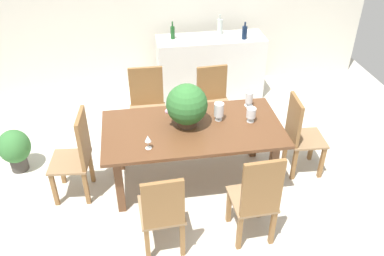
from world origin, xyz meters
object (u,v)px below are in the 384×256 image
kitchen_counter (210,68)px  chair_near_left (162,211)px  chair_far_right (213,98)px  flower_centerpiece (187,105)px  crystal_vase_left (251,113)px  chair_near_right (257,198)px  crystal_vase_center_near (249,98)px  wine_bottle_green (220,27)px  wine_bottle_amber (173,32)px  wine_bottle_tall (245,32)px  chair_far_left (147,102)px  wine_glass (148,139)px  dining_table (193,135)px  chair_foot_end (300,133)px  crystal_vase_right (219,110)px  potted_plant_floor (15,148)px  chair_head_end (78,153)px

kitchen_counter → chair_near_left: bearing=-109.2°
chair_far_right → flower_centerpiece: flower_centerpiece is taller
chair_far_right → crystal_vase_left: bearing=-80.9°
chair_far_right → chair_near_right: (0.01, -1.94, 0.04)m
crystal_vase_center_near → wine_bottle_green: wine_bottle_green is taller
chair_near_left → crystal_vase_left: chair_near_left is taller
wine_bottle_amber → crystal_vase_left: bearing=-73.0°
chair_near_right → wine_bottle_tall: bearing=-104.7°
chair_far_left → chair_far_right: bearing=0.6°
wine_glass → kitchen_counter: size_ratio=0.10×
wine_bottle_tall → chair_near_left: bearing=-117.8°
dining_table → chair_foot_end: (1.25, 0.01, -0.11)m
chair_near_right → wine_glass: chair_near_right is taller
chair_near_left → chair_near_right: (0.87, -0.01, 0.04)m
crystal_vase_right → potted_plant_floor: (-2.35, 0.43, -0.56)m
chair_near_left → crystal_vase_left: size_ratio=5.69×
chair_near_right → potted_plant_floor: size_ratio=1.94×
flower_centerpiece → wine_bottle_amber: flower_centerpiece is taller
chair_far_right → potted_plant_floor: (-2.47, -0.43, -0.21)m
chair_near_left → crystal_vase_right: chair_near_left is taller
chair_far_right → wine_glass: chair_far_right is taller
chair_head_end → chair_foot_end: size_ratio=1.05×
crystal_vase_left → chair_near_right: bearing=-101.8°
chair_foot_end → wine_bottle_green: 2.21m
wine_glass → wine_bottle_amber: wine_bottle_amber is taller
chair_foot_end → chair_head_end: bearing=93.8°
crystal_vase_center_near → wine_bottle_tall: bearing=77.3°
flower_centerpiece → potted_plant_floor: 2.16m
dining_table → chair_foot_end: bearing=0.3°
crystal_vase_right → potted_plant_floor: bearing=169.6°
wine_glass → chair_near_left: bearing=-84.6°
chair_far_left → crystal_vase_center_near: bearing=-27.3°
chair_near_left → potted_plant_floor: size_ratio=1.77×
crystal_vase_left → wine_bottle_tall: 1.90m
crystal_vase_left → crystal_vase_center_near: size_ratio=0.95×
crystal_vase_right → potted_plant_floor: size_ratio=0.39×
crystal_vase_center_near → crystal_vase_right: (-0.41, -0.24, 0.03)m
chair_head_end → potted_plant_floor: 1.00m
chair_head_end → wine_bottle_green: (1.98, 2.10, 0.52)m
crystal_vase_left → chair_near_left: bearing=-137.6°
chair_far_left → wine_bottle_tall: 1.81m
kitchen_counter → wine_bottle_tall: 0.75m
dining_table → wine_bottle_tall: bearing=60.3°
chair_foot_end → wine_bottle_amber: 2.41m
chair_far_left → crystal_vase_left: (1.08, -0.95, 0.31)m
chair_foot_end → kitchen_counter: chair_foot_end is taller
crystal_vase_center_near → wine_glass: crystal_vase_center_near is taller
chair_far_right → crystal_vase_left: chair_far_right is taller
crystal_vase_left → wine_bottle_green: wine_bottle_green is taller
chair_far_right → kitchen_counter: (0.16, 1.01, -0.04)m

